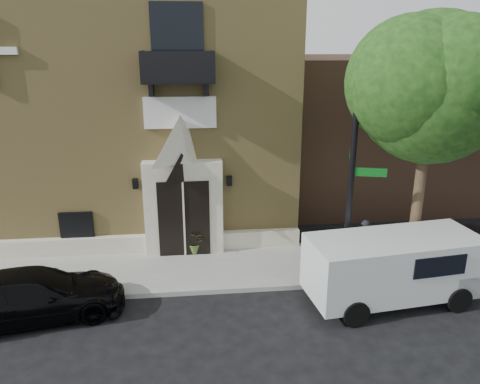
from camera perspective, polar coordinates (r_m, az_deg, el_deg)
The scene contains 12 objects.
ground at distance 14.05m, azimuth -2.52°, elevation -12.33°, with size 120.00×120.00×0.00m, color black.
sidewalk at distance 15.40m, azimuth 0.87°, elevation -9.09°, with size 42.00×3.00×0.15m, color gray.
church at distance 20.34m, azimuth -12.76°, elevation 10.64°, with size 12.20×11.01×9.30m.
neighbour_building at distance 24.93m, azimuth 24.81°, elevation 7.38°, with size 18.00×8.00×6.40m, color brown.
street_tree_left at distance 14.20m, azimuth 22.63°, elevation 11.71°, with size 4.97×4.38×7.77m.
black_sedan at distance 13.78m, azimuth -23.79°, elevation -11.44°, with size 1.88×4.63×1.34m, color black.
cargo_van at distance 13.96m, azimuth 18.80°, elevation -8.50°, with size 4.99×2.49×1.95m.
street_sign at distance 13.61m, azimuth 13.51°, elevation 2.10°, with size 1.03×1.20×6.61m.
fire_hydrant at distance 15.71m, azimuth 22.32°, elevation -8.00°, with size 0.48×0.38×0.84m.
dumpster at distance 17.04m, azimuth 26.65°, elevation -5.98°, with size 1.89×1.31×1.13m.
planter at distance 16.09m, azimuth -5.48°, elevation -6.10°, with size 0.71×0.61×0.78m, color #516A2B.
pedestrian_near at distance 15.50m, azimuth 14.82°, elevation -6.03°, with size 0.57×0.38×1.57m, color black.
Camera 1 is at (-0.68, -12.11, 7.09)m, focal length 35.00 mm.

